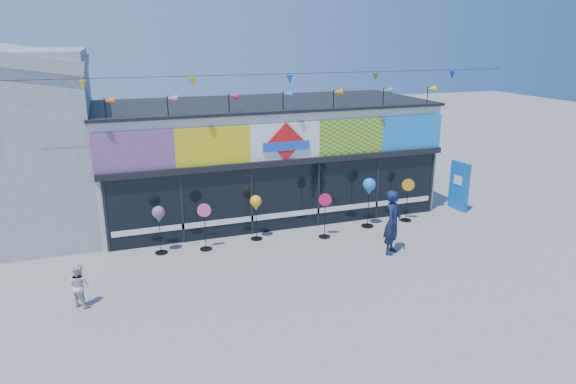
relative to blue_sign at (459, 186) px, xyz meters
name	(u,v)px	position (x,y,z in m)	size (l,w,h in m)	color
ground	(324,270)	(-6.97, -3.26, -0.94)	(80.00, 80.00, 0.00)	gray
kite_shop	(264,156)	(-6.97, 2.68, 1.11)	(16.00, 5.70, 5.31)	silver
blue_sign	(459,186)	(0.00, 0.00, 0.00)	(0.22, 0.94, 1.87)	#0C60B4
spinner_0	(159,216)	(-11.26, -0.51, 0.28)	(0.39, 0.39, 1.52)	black
spinner_1	(205,226)	(-9.90, -0.68, -0.14)	(0.42, 0.38, 1.51)	black
spinner_2	(256,204)	(-8.17, -0.39, 0.27)	(0.38, 0.38, 1.51)	black
spinner_3	(325,214)	(-5.99, -0.96, -0.14)	(0.41, 0.39, 1.52)	black
spinner_4	(369,188)	(-4.16, -0.54, 0.47)	(0.45, 0.45, 1.76)	black
spinner_5	(407,199)	(-2.56, -0.47, -0.11)	(0.42, 0.40, 1.57)	black
adult_man	(393,222)	(-4.56, -2.84, 0.06)	(0.73, 0.48, 2.00)	#111D37
child	(79,285)	(-13.47, -3.16, -0.39)	(0.54, 0.31, 1.10)	silver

